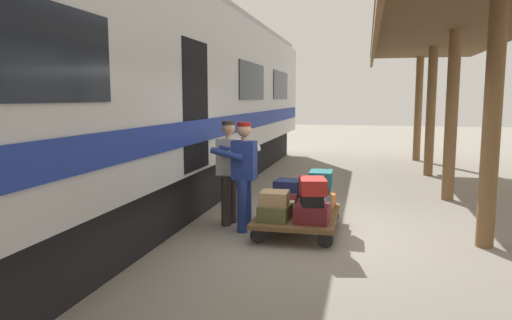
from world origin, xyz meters
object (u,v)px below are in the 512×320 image
Objects in this scene: train_car at (108,99)px; suitcase_black_hardshell at (312,199)px; suitcase_tan_vintage at (275,198)px; luggage_cart at (298,216)px; suitcase_slate_roller at (316,205)px; suitcase_teal_softside at (321,179)px; porter_in_overalls at (243,172)px; suitcase_burgundy_valise at (286,198)px; suitcase_maroon_trunk at (312,213)px; porter_by_door at (230,169)px; suitcase_cream_canvas at (281,207)px; suitcase_orange_carryall at (319,201)px; suitcase_olive_duffel at (275,212)px; suitcase_navy_fabric at (288,185)px; suitcase_red_plastic at (313,186)px; suitcase_brown_leather at (319,191)px.

train_car reaches higher than suitcase_black_hardshell.
luggage_cart is at bearing -122.27° from suitcase_tan_vintage.
luggage_cart is 0.33m from suitcase_slate_roller.
train_car is 3.68m from suitcase_teal_softside.
suitcase_burgundy_valise is at bearing -133.96° from porter_in_overalls.
luggage_cart is at bearing -172.04° from porter_in_overalls.
luggage_cart is at bearing -60.92° from suitcase_black_hardshell.
suitcase_maroon_trunk is 1.66m from porter_by_door.
luggage_cart is 4.40× the size of suitcase_tan_vintage.
suitcase_tan_vintage is (0.01, 0.45, 0.24)m from suitcase_cream_canvas.
porter_in_overalls and porter_by_door have the same top height.
suitcase_maroon_trunk is at bearing 126.57° from suitcase_black_hardshell.
suitcase_orange_carryall is (-0.54, -0.48, 0.02)m from suitcase_cream_canvas.
suitcase_teal_softside is at bearing -142.12° from suitcase_cream_canvas.
luggage_cart is 3.69× the size of suitcase_olive_duffel.
suitcase_tan_vintage is at bearing 57.73° from luggage_cart.
train_car reaches higher than suitcase_navy_fabric.
suitcase_red_plastic reaches higher than suitcase_black_hardshell.
suitcase_maroon_trunk is (-0.27, 0.48, 0.17)m from luggage_cart.
suitcase_navy_fabric is at bearing -94.18° from suitcase_cream_canvas.
suitcase_navy_fabric is 1.13m from suitcase_red_plastic.
train_car reaches higher than suitcase_tan_vintage.
suitcase_teal_softside is at bearing -170.27° from porter_by_door.
train_car is 3.17m from suitcase_tan_vintage.
suitcase_tan_vintage is at bearing -3.97° from suitcase_red_plastic.
porter_in_overalls reaches higher than suitcase_olive_duffel.
suitcase_cream_canvas is 0.29× the size of porter_by_door.
suitcase_teal_softside is (-0.59, -0.90, 0.16)m from suitcase_tan_vintage.
suitcase_navy_fabric is 0.51m from suitcase_brown_leather.
suitcase_red_plastic reaches higher than suitcase_navy_fabric.
suitcase_maroon_trunk is 1.11m from suitcase_burgundy_valise.
train_car reaches higher than porter_in_overalls.
suitcase_orange_carryall is at bearing -90.00° from suitcase_slate_roller.
suitcase_olive_duffel is 0.99× the size of suitcase_maroon_trunk.
suitcase_teal_softside is at bearing -123.31° from suitcase_tan_vintage.
suitcase_black_hardshell is (-0.53, -0.01, 0.23)m from suitcase_olive_duffel.
suitcase_olive_duffel is 1.16m from suitcase_teal_softside.
suitcase_teal_softside reaches higher than suitcase_cream_canvas.
suitcase_olive_duffel is 1.11m from suitcase_orange_carryall.
porter_by_door is at bearing 17.99° from suitcase_navy_fabric.
suitcase_brown_leather is at bearing 175.01° from suitcase_navy_fabric.
suitcase_tan_vintage is 0.60m from suitcase_red_plastic.
suitcase_orange_carryall is 1.53× the size of suitcase_tan_vintage.
luggage_cart is at bearing 170.27° from porter_by_door.
suitcase_brown_leather is 0.26× the size of porter_in_overalls.
suitcase_slate_roller is at bearing -180.00° from luggage_cart.
suitcase_navy_fabric is at bearing -62.74° from suitcase_maroon_trunk.
suitcase_brown_leather reaches higher than suitcase_cream_canvas.
luggage_cart is 0.57m from suitcase_orange_carryall.
suitcase_orange_carryall is at bearing -138.28° from suitcase_cream_canvas.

